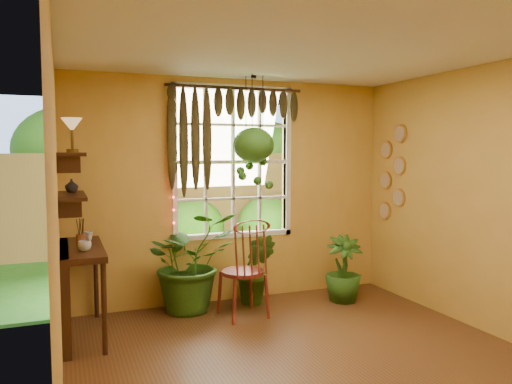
% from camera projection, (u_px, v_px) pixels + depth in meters
% --- Properties ---
extents(floor, '(4.50, 4.50, 0.00)m').
position_uv_depth(floor, '(322.00, 373.00, 4.12)').
color(floor, '#573A19').
rests_on(floor, ground).
extents(ceiling, '(4.50, 4.50, 0.00)m').
position_uv_depth(ceiling, '(326.00, 40.00, 3.90)').
color(ceiling, white).
rests_on(ceiling, wall_back).
extents(wall_back, '(4.00, 0.00, 4.00)m').
position_uv_depth(wall_back, '(234.00, 191.00, 6.10)').
color(wall_back, gold).
rests_on(wall_back, floor).
extents(wall_left, '(0.00, 4.50, 4.50)m').
position_uv_depth(wall_left, '(57.00, 224.00, 3.28)').
color(wall_left, gold).
rests_on(wall_left, floor).
extents(wall_right, '(0.00, 4.50, 4.50)m').
position_uv_depth(wall_right, '(510.00, 202.00, 4.74)').
color(wall_right, gold).
rests_on(wall_right, floor).
extents(window, '(1.52, 0.10, 1.86)m').
position_uv_depth(window, '(233.00, 162.00, 6.10)').
color(window, white).
rests_on(window, wall_back).
extents(valance_vine, '(1.70, 0.12, 1.10)m').
position_uv_depth(valance_vine, '(229.00, 114.00, 5.91)').
color(valance_vine, '#361F0E').
rests_on(valance_vine, window).
extents(string_lights, '(0.03, 0.03, 1.54)m').
position_uv_depth(string_lights, '(173.00, 158.00, 5.73)').
color(string_lights, '#FF2633').
rests_on(string_lights, window).
extents(wall_plates, '(0.04, 0.32, 1.10)m').
position_uv_depth(wall_plates, '(392.00, 173.00, 6.37)').
color(wall_plates, beige).
rests_on(wall_plates, wall_right).
extents(counter_ledge, '(0.40, 1.20, 0.90)m').
position_uv_depth(counter_ledge, '(71.00, 282.00, 4.86)').
color(counter_ledge, '#361F0E').
rests_on(counter_ledge, floor).
extents(shelf_lower, '(0.25, 0.90, 0.04)m').
position_uv_depth(shelf_lower, '(72.00, 196.00, 4.81)').
color(shelf_lower, '#361F0E').
rests_on(shelf_lower, wall_left).
extents(shelf_upper, '(0.25, 0.90, 0.04)m').
position_uv_depth(shelf_upper, '(71.00, 154.00, 4.78)').
color(shelf_upper, '#361F0E').
rests_on(shelf_upper, wall_left).
extents(backyard, '(14.00, 10.00, 12.00)m').
position_uv_depth(backyard, '(174.00, 178.00, 10.48)').
color(backyard, '#1D5819').
rests_on(backyard, ground).
extents(windsor_chair, '(0.52, 0.54, 1.26)m').
position_uv_depth(windsor_chair, '(244.00, 284.00, 5.50)').
color(windsor_chair, maroon).
rests_on(windsor_chair, floor).
extents(potted_plant_left, '(1.16, 1.04, 1.15)m').
position_uv_depth(potted_plant_left, '(190.00, 261.00, 5.71)').
color(potted_plant_left, '#1B4312').
rests_on(potted_plant_left, floor).
extents(potted_plant_mid, '(0.57, 0.52, 0.85)m').
position_uv_depth(potted_plant_mid, '(256.00, 269.00, 5.97)').
color(potted_plant_mid, '#1B4312').
rests_on(potted_plant_mid, floor).
extents(potted_plant_right, '(0.52, 0.52, 0.80)m').
position_uv_depth(potted_plant_right, '(343.00, 269.00, 6.07)').
color(potted_plant_right, '#1B4312').
rests_on(potted_plant_right, floor).
extents(hanging_basket, '(0.48, 0.48, 1.33)m').
position_uv_depth(hanging_basket, '(254.00, 147.00, 5.77)').
color(hanging_basket, black).
rests_on(hanging_basket, ceiling).
extents(cup_a, '(0.13, 0.13, 0.10)m').
position_uv_depth(cup_a, '(85.00, 246.00, 4.65)').
color(cup_a, silver).
rests_on(cup_a, counter_ledge).
extents(cup_b, '(0.11, 0.11, 0.09)m').
position_uv_depth(cup_b, '(88.00, 236.00, 5.20)').
color(cup_b, beige).
rests_on(cup_b, counter_ledge).
extents(brush_jar, '(0.09, 0.09, 0.34)m').
position_uv_depth(brush_jar, '(81.00, 232.00, 4.90)').
color(brush_jar, brown).
rests_on(brush_jar, counter_ledge).
extents(shelf_vase, '(0.17, 0.17, 0.13)m').
position_uv_depth(shelf_vase, '(72.00, 186.00, 5.02)').
color(shelf_vase, '#B2AD99').
rests_on(shelf_vase, shelf_lower).
extents(tiffany_lamp, '(0.19, 0.19, 0.32)m').
position_uv_depth(tiffany_lamp, '(72.00, 127.00, 4.61)').
color(tiffany_lamp, brown).
rests_on(tiffany_lamp, shelf_upper).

